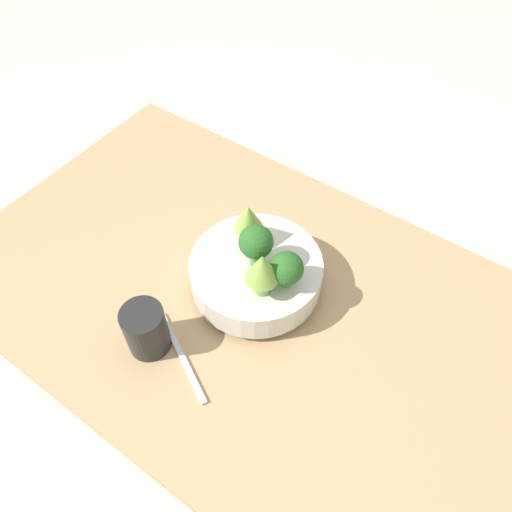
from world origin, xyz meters
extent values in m
plane|color=beige|center=(0.00, 0.00, 0.00)|extent=(6.00, 6.00, 0.00)
cube|color=tan|center=(0.00, 0.00, 0.02)|extent=(1.13, 0.66, 0.04)
cylinder|color=silver|center=(-0.02, 0.02, 0.05)|extent=(0.11, 0.11, 0.01)
cylinder|color=silver|center=(-0.02, 0.02, 0.09)|extent=(0.23, 0.23, 0.06)
cylinder|color=#7AB256|center=(-0.06, 0.06, 0.13)|extent=(0.02, 0.02, 0.04)
cone|color=#84AD47|center=(-0.06, 0.06, 0.18)|extent=(0.05, 0.05, 0.05)
cylinder|color=#609347|center=(-0.02, 0.02, 0.13)|extent=(0.02, 0.02, 0.04)
sphere|color=#286023|center=(-0.02, 0.02, 0.17)|extent=(0.06, 0.06, 0.06)
cylinder|color=#609347|center=(0.05, 0.02, 0.13)|extent=(0.02, 0.02, 0.02)
sphere|color=#286023|center=(0.05, 0.02, 0.16)|extent=(0.06, 0.06, 0.06)
cylinder|color=#7AB256|center=(0.02, -0.02, 0.13)|extent=(0.03, 0.03, 0.04)
cone|color=#84AD47|center=(0.02, -0.02, 0.18)|extent=(0.06, 0.06, 0.06)
cylinder|color=black|center=(-0.10, -0.18, 0.09)|extent=(0.07, 0.07, 0.10)
cube|color=silver|center=(-0.04, -0.17, 0.05)|extent=(0.17, 0.09, 0.01)
camera|label=1|loc=(0.28, -0.40, 0.80)|focal=35.00mm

